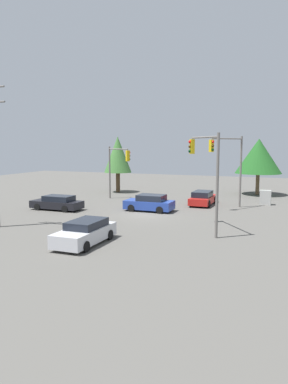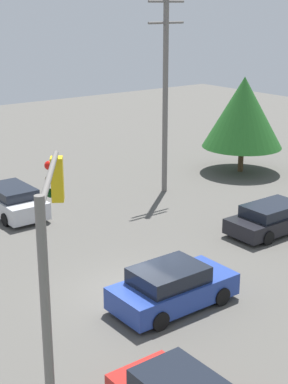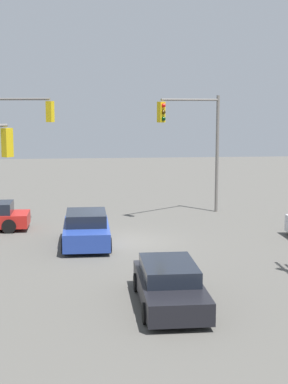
{
  "view_description": "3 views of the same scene",
  "coord_description": "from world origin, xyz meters",
  "px_view_note": "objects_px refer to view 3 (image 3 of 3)",
  "views": [
    {
      "loc": [
        -11.1,
        28.94,
        5.86
      ],
      "look_at": [
        -0.13,
        1.26,
        2.04
      ],
      "focal_mm": 35.0,
      "sensor_mm": 36.0,
      "label": 1
    },
    {
      "loc": [
        -10.87,
        -14.84,
        9.6
      ],
      "look_at": [
        1.95,
        2.06,
        2.79
      ],
      "focal_mm": 55.0,
      "sensor_mm": 36.0,
      "label": 2
    },
    {
      "loc": [
        25.59,
        -1.54,
        6.18
      ],
      "look_at": [
        -0.05,
        1.09,
        2.24
      ],
      "focal_mm": 55.0,
      "sensor_mm": 36.0,
      "label": 3
    }
  ],
  "objects_px": {
    "sedan_dark": "(169,285)",
    "traffic_signal_aux": "(14,134)",
    "sedan_blue": "(86,230)",
    "traffic_signal_cross": "(196,133)"
  },
  "relations": [
    {
      "from": "sedan_blue",
      "to": "traffic_signal_cross",
      "type": "bearing_deg",
      "value": -133.87
    },
    {
      "from": "traffic_signal_cross",
      "to": "traffic_signal_aux",
      "type": "xyz_separation_m",
      "value": [
        -0.04,
        -9.69,
        -0.01
      ]
    },
    {
      "from": "sedan_dark",
      "to": "traffic_signal_aux",
      "type": "xyz_separation_m",
      "value": [
        -14.21,
        -6.18,
        3.89
      ]
    },
    {
      "from": "sedan_dark",
      "to": "traffic_signal_aux",
      "type": "bearing_deg",
      "value": -66.49
    },
    {
      "from": "sedan_dark",
      "to": "traffic_signal_aux",
      "type": "distance_m",
      "value": 15.98
    },
    {
      "from": "sedan_blue",
      "to": "sedan_dark",
      "type": "distance_m",
      "value": 8.31
    },
    {
      "from": "sedan_blue",
      "to": "sedan_dark",
      "type": "xyz_separation_m",
      "value": [
        7.92,
        2.5,
        -0.07
      ]
    },
    {
      "from": "sedan_dark",
      "to": "traffic_signal_cross",
      "type": "xyz_separation_m",
      "value": [
        -14.17,
        3.51,
        3.9
      ]
    },
    {
      "from": "traffic_signal_aux",
      "to": "traffic_signal_cross",
      "type": "bearing_deg",
      "value": 32.74
    },
    {
      "from": "sedan_blue",
      "to": "traffic_signal_cross",
      "type": "height_order",
      "value": "traffic_signal_cross"
    }
  ]
}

